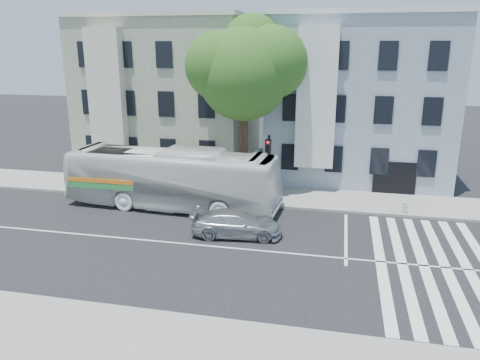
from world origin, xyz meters
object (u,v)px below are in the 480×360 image
(sedan, at_px, (237,224))
(fire_hydrant, at_px, (404,207))
(traffic_signal, at_px, (268,162))
(bus, at_px, (172,178))

(sedan, relative_size, fire_hydrant, 6.10)
(traffic_signal, xyz_separation_m, fire_hydrant, (7.66, 0.36, -2.26))
(bus, relative_size, traffic_signal, 2.92)
(sedan, xyz_separation_m, traffic_signal, (0.86, 4.45, 2.14))
(bus, bearing_deg, fire_hydrant, -80.75)
(bus, xyz_separation_m, traffic_signal, (5.49, 1.02, 1.04))
(bus, distance_m, sedan, 5.87)
(fire_hydrant, bearing_deg, bus, -174.01)
(traffic_signal, bearing_deg, fire_hydrant, 19.22)
(traffic_signal, relative_size, fire_hydrant, 5.86)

